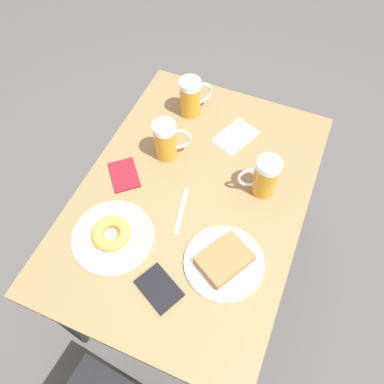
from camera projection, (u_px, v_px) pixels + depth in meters
The scene contains 11 objects.
ground_plane at pixel (192, 272), 1.84m from camera, with size 8.00×8.00×0.00m, color #474442.
table at pixel (192, 205), 1.28m from camera, with size 0.72×1.02×0.72m.
plate_with_cake at pixel (224, 261), 1.09m from camera, with size 0.24×0.24×0.05m.
plate_with_donut at pixel (112, 235), 1.13m from camera, with size 0.25×0.25×0.05m.
beer_mug_left at pixel (166, 140), 1.25m from camera, with size 0.12×0.09×0.15m.
beer_mug_center at pixel (191, 97), 1.36m from camera, with size 0.10×0.11×0.15m.
beer_mug_right at pixel (265, 177), 1.17m from camera, with size 0.12×0.08×0.15m.
napkin_folded at pixel (235, 137), 1.36m from camera, with size 0.15×0.18×0.00m.
fork at pixel (181, 211), 1.19m from camera, with size 0.04×0.17×0.00m.
passport_near_edge at pixel (124, 175), 1.26m from camera, with size 0.15×0.15×0.01m.
passport_far_edge at pixel (159, 288), 1.06m from camera, with size 0.15×0.13×0.01m.
Camera 1 is at (-0.25, 0.59, 1.76)m, focal length 35.00 mm.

